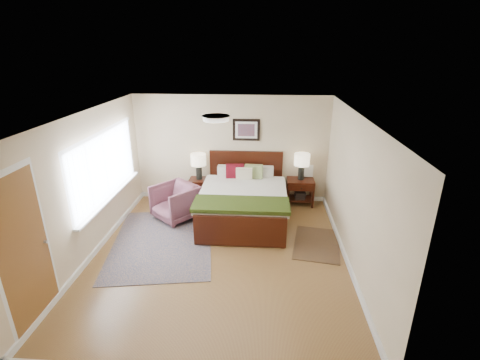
{
  "coord_description": "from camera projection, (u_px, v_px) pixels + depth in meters",
  "views": [
    {
      "loc": [
        0.74,
        -5.3,
        3.49
      ],
      "look_at": [
        0.3,
        1.03,
        1.05
      ],
      "focal_mm": 26.0,
      "sensor_mm": 36.0,
      "label": 1
    }
  ],
  "objects": [
    {
      "name": "door",
      "position": [
        24.0,
        253.0,
        4.37
      ],
      "size": [
        0.06,
        1.0,
        2.18
      ],
      "color": "silver",
      "rests_on": "ground"
    },
    {
      "name": "lamp_left",
      "position": [
        198.0,
        162.0,
        8.04
      ],
      "size": [
        0.35,
        0.35,
        0.61
      ],
      "color": "black",
      "rests_on": "nightstand_left"
    },
    {
      "name": "bed",
      "position": [
        243.0,
        196.0,
        7.33
      ],
      "size": [
        1.83,
        2.23,
        1.2
      ],
      "color": "#391308",
      "rests_on": "ground"
    },
    {
      "name": "window",
      "position": [
        107.0,
        167.0,
        6.54
      ],
      "size": [
        0.11,
        2.72,
        1.32
      ],
      "color": "silver",
      "rests_on": "left_wall"
    },
    {
      "name": "lamp_right",
      "position": [
        302.0,
        162.0,
        7.87
      ],
      "size": [
        0.35,
        0.35,
        0.61
      ],
      "color": "black",
      "rests_on": "nightstand_right"
    },
    {
      "name": "ceiling",
      "position": [
        216.0,
        116.0,
        5.34
      ],
      "size": [
        4.5,
        5.0,
        0.02
      ],
      "primitive_type": "cube",
      "color": "white",
      "rests_on": "back_wall"
    },
    {
      "name": "front_wall",
      "position": [
        186.0,
        287.0,
        3.46
      ],
      "size": [
        4.5,
        0.04,
        2.5
      ],
      "primitive_type": "cube",
      "color": "beige",
      "rests_on": "ground"
    },
    {
      "name": "ceil_fixture",
      "position": [
        216.0,
        118.0,
        5.35
      ],
      "size": [
        0.44,
        0.44,
        0.08
      ],
      "color": "white",
      "rests_on": "ceiling"
    },
    {
      "name": "right_wall",
      "position": [
        355.0,
        194.0,
        5.65
      ],
      "size": [
        0.04,
        5.0,
        2.5
      ],
      "primitive_type": "cube",
      "color": "beige",
      "rests_on": "ground"
    },
    {
      "name": "nightstand_left",
      "position": [
        199.0,
        184.0,
        8.22
      ],
      "size": [
        0.48,
        0.43,
        0.57
      ],
      "color": "#391308",
      "rests_on": "ground"
    },
    {
      "name": "back_wall",
      "position": [
        231.0,
        149.0,
        8.12
      ],
      "size": [
        4.5,
        0.04,
        2.5
      ],
      "primitive_type": "cube",
      "color": "beige",
      "rests_on": "ground"
    },
    {
      "name": "left_wall",
      "position": [
        87.0,
        187.0,
        5.93
      ],
      "size": [
        0.04,
        5.0,
        2.5
      ],
      "primitive_type": "cube",
      "color": "beige",
      "rests_on": "ground"
    },
    {
      "name": "floor",
      "position": [
        219.0,
        254.0,
        6.24
      ],
      "size": [
        5.0,
        5.0,
        0.0
      ],
      "primitive_type": "plane",
      "color": "olive",
      "rests_on": "ground"
    },
    {
      "name": "armchair",
      "position": [
        175.0,
        202.0,
        7.43
      ],
      "size": [
        1.16,
        1.16,
        0.76
      ],
      "primitive_type": "imported",
      "rotation": [
        0.0,
        0.0,
        -0.71
      ],
      "color": "brown",
      "rests_on": "ground"
    },
    {
      "name": "rug_persian",
      "position": [
        163.0,
        241.0,
        6.65
      ],
      "size": [
        2.2,
        2.83,
        0.01
      ],
      "primitive_type": "cube",
      "rotation": [
        0.0,
        0.0,
        0.15
      ],
      "color": "#0E2346",
      "rests_on": "ground"
    },
    {
      "name": "wall_art",
      "position": [
        246.0,
        130.0,
        7.9
      ],
      "size": [
        0.62,
        0.05,
        0.5
      ],
      "color": "black",
      "rests_on": "back_wall"
    },
    {
      "name": "rug_navy",
      "position": [
        317.0,
        244.0,
        6.57
      ],
      "size": [
        1.02,
        1.36,
        0.01
      ],
      "primitive_type": "cube",
      "rotation": [
        0.0,
        0.0,
        -0.17
      ],
      "color": "black",
      "rests_on": "ground"
    },
    {
      "name": "nightstand_right",
      "position": [
        300.0,
        189.0,
        8.1
      ],
      "size": [
        0.62,
        0.47,
        0.62
      ],
      "color": "#391308",
      "rests_on": "ground"
    }
  ]
}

